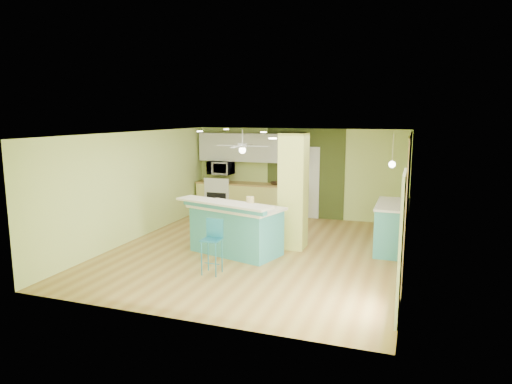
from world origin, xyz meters
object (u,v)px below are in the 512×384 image
fruit_bowl (276,183)px  canister (250,201)px  peninsula (236,228)px  side_counter (392,227)px  bar_stool (213,237)px

fruit_bowl → canister: size_ratio=1.80×
peninsula → fruit_bowl: 3.51m
fruit_bowl → canister: 3.33m
canister → side_counter: bearing=22.1°
peninsula → canister: 0.65m
peninsula → canister: canister is taller
peninsula → fruit_bowl: peninsula is taller
fruit_bowl → peninsula: bearing=-87.2°
peninsula → side_counter: bearing=39.1°
bar_stool → fruit_bowl: bearing=92.8°
peninsula → canister: (0.26, 0.17, 0.56)m
peninsula → bar_stool: (0.06, -1.26, 0.14)m
canister → peninsula: bearing=-146.3°
fruit_bowl → side_counter: bearing=-33.7°
peninsula → bar_stool: 1.27m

